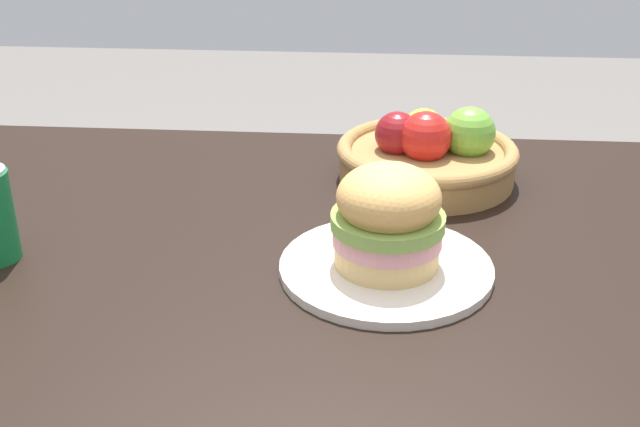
% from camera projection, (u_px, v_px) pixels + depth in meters
% --- Properties ---
extents(dining_table, '(1.40, 0.90, 0.75)m').
position_uv_depth(dining_table, '(280.00, 309.00, 1.13)').
color(dining_table, black).
rests_on(dining_table, ground_plane).
extents(plate, '(0.27, 0.27, 0.01)m').
position_uv_depth(plate, '(386.00, 268.00, 1.02)').
color(plate, silver).
rests_on(plate, dining_table).
extents(sandwich, '(0.14, 0.14, 0.13)m').
position_uv_depth(sandwich, '(388.00, 218.00, 0.99)').
color(sandwich, '#E5BC75').
rests_on(sandwich, plate).
extents(fruit_basket, '(0.29, 0.29, 0.12)m').
position_uv_depth(fruit_basket, '(428.00, 154.00, 1.28)').
color(fruit_basket, '#9E7542').
rests_on(fruit_basket, dining_table).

